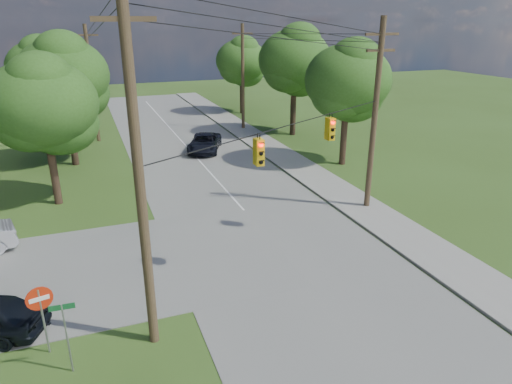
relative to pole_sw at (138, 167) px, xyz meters
name	(u,v)px	position (x,y,z in m)	size (l,w,h in m)	color
ground	(282,318)	(4.60, -0.40, -6.23)	(140.00, 140.00, 0.00)	#34501A
main_road	(278,249)	(6.60, 4.60, -6.21)	(10.00, 100.00, 0.03)	gray
sidewalk_east	(395,227)	(13.30, 4.60, -6.17)	(2.60, 100.00, 0.12)	gray
pole_sw	(138,167)	(0.00, 0.00, 0.00)	(2.00, 0.32, 12.00)	#4D3E27
pole_ne	(375,114)	(13.50, 7.60, -0.76)	(2.00, 0.32, 10.50)	#4D3E27
pole_north_e	(243,77)	(13.50, 29.60, -1.10)	(2.00, 0.32, 10.00)	#4D3E27
pole_north_w	(92,83)	(-0.40, 29.60, -1.10)	(2.00, 0.32, 10.00)	#4D3E27
power_lines	(224,43)	(6.10, 11.14, 2.93)	(13.93, 29.62, 4.93)	black
traffic_signals	(298,139)	(7.15, 4.03, -0.73)	(4.91, 3.27, 1.05)	yellow
tree_w_near	(43,104)	(-3.40, 14.60, -0.30)	(6.00, 6.00, 8.40)	#452F22
tree_w_mid	(63,76)	(-2.40, 22.60, 0.35)	(6.40, 6.40, 9.22)	#452F22
tree_w_far	(42,68)	(-4.40, 32.60, 0.02)	(6.00, 6.00, 8.73)	#452F22
tree_e_near	(348,80)	(16.60, 15.60, 0.02)	(6.20, 6.20, 8.81)	#452F22
tree_e_mid	(295,60)	(17.10, 25.60, 0.68)	(6.60, 6.60, 9.64)	#452F22
tree_e_far	(241,61)	(16.10, 37.60, -0.31)	(5.80, 5.80, 8.32)	#452F22
car_main_north	(205,143)	(7.71, 22.71, -5.49)	(2.35, 5.11, 1.42)	black
do_not_enter_sign	(41,306)	(-3.34, 0.60, -4.42)	(0.81, 0.22, 2.49)	gray
street_name_sign	(66,329)	(-2.62, -0.59, -4.65)	(0.74, 0.08, 2.45)	gray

